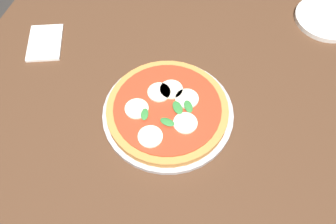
# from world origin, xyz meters

# --- Properties ---
(ground_plane) EXTENTS (6.00, 6.00, 0.00)m
(ground_plane) POSITION_xyz_m (0.00, 0.00, 0.00)
(ground_plane) COLOR #2D2B28
(dining_table) EXTENTS (1.39, 1.04, 0.75)m
(dining_table) POSITION_xyz_m (0.00, 0.00, 0.66)
(dining_table) COLOR #4C301E
(dining_table) RESTS_ON ground_plane
(serving_tray) EXTENTS (0.31, 0.31, 0.01)m
(serving_tray) POSITION_xyz_m (-0.02, -0.04, 0.75)
(serving_tray) COLOR #B2B2B7
(serving_tray) RESTS_ON dining_table
(pizza) EXTENTS (0.29, 0.29, 0.03)m
(pizza) POSITION_xyz_m (-0.03, -0.04, 0.77)
(pizza) COLOR #C6843F
(pizza) RESTS_ON serving_tray
(plate_white) EXTENTS (0.18, 0.18, 0.01)m
(plate_white) POSITION_xyz_m (0.42, -0.39, 0.76)
(plate_white) COLOR white
(plate_white) RESTS_ON dining_table
(napkin) EXTENTS (0.15, 0.13, 0.01)m
(napkin) POSITION_xyz_m (0.10, 0.35, 0.75)
(napkin) COLOR white
(napkin) RESTS_ON dining_table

